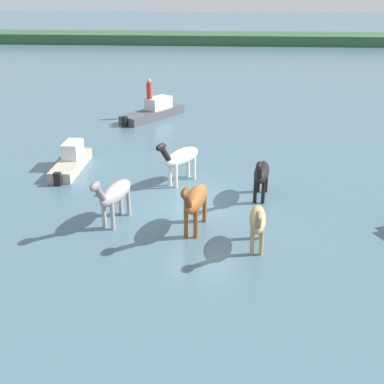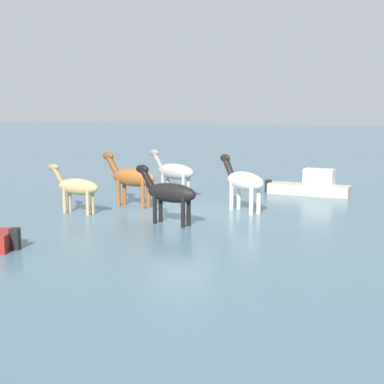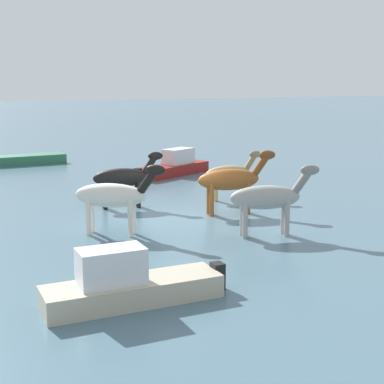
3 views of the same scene
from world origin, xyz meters
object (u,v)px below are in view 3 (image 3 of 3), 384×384
object	(u,v)px
horse_lead	(231,180)
horse_mid_herd	(268,198)
boat_launch_far	(130,289)
horse_dun_straggler	(230,174)
boat_skiff_near	(20,161)
boat_motor_center	(172,168)
horse_pinto_flank	(124,178)
horse_rear_stallion	(114,196)

from	to	relation	value
horse_lead	horse_mid_herd	distance (m)	2.83
boat_launch_far	horse_dun_straggler	bearing A→B (deg)	-129.23
horse_lead	boat_skiff_near	size ratio (longest dim) A/B	0.55
boat_motor_center	boat_skiff_near	bearing A→B (deg)	106.71
horse_mid_herd	horse_dun_straggler	distance (m)	5.05
horse_pinto_flank	boat_skiff_near	bearing A→B (deg)	107.21
horse_dun_straggler	boat_launch_far	world-z (taller)	horse_dun_straggler
horse_mid_herd	boat_motor_center	size ratio (longest dim) A/B	0.60
horse_mid_herd	boat_skiff_near	bearing A→B (deg)	119.76
horse_lead	horse_rear_stallion	distance (m)	4.31
horse_mid_herd	horse_dun_straggler	size ratio (longest dim) A/B	1.13
boat_launch_far	boat_motor_center	xyz separation A→B (m)	(13.92, -6.89, 0.01)
horse_dun_straggler	horse_pinto_flank	bearing A→B (deg)	178.05
boat_launch_far	horse_pinto_flank	bearing A→B (deg)	-107.32
horse_mid_herd	boat_launch_far	size ratio (longest dim) A/B	0.68
horse_pinto_flank	boat_motor_center	bearing A→B (deg)	62.77
horse_mid_herd	boat_motor_center	xyz separation A→B (m)	(10.84, -1.77, -0.78)
horse_lead	horse_mid_herd	world-z (taller)	horse_lead
horse_pinto_flank	horse_lead	bearing A→B (deg)	-30.10
horse_dun_straggler	boat_skiff_near	size ratio (longest dim) A/B	0.47
horse_pinto_flank	boat_launch_far	size ratio (longest dim) A/B	0.65
horse_lead	boat_motor_center	distance (m)	8.20
horse_dun_straggler	boat_skiff_near	xyz separation A→B (m)	(12.36, 5.54, -0.79)
horse_pinto_flank	horse_dun_straggler	bearing A→B (deg)	4.60
horse_rear_stallion	horse_pinto_flank	bearing A→B (deg)	101.02
horse_mid_herd	boat_launch_far	world-z (taller)	horse_mid_herd
horse_lead	horse_rear_stallion	bearing A→B (deg)	-157.58
horse_lead	horse_pinto_flank	bearing A→B (deg)	151.38
horse_pinto_flank	horse_mid_herd	xyz separation A→B (m)	(-5.18, -2.47, 0.06)
horse_mid_herd	boat_motor_center	world-z (taller)	horse_mid_herd
horse_dun_straggler	horse_rear_stallion	size ratio (longest dim) A/B	0.94
horse_rear_stallion	boat_launch_far	xyz separation A→B (m)	(-5.02, 1.29, -0.81)
horse_mid_herd	boat_motor_center	bearing A→B (deg)	97.12
horse_pinto_flank	boat_launch_far	distance (m)	8.69
horse_mid_herd	horse_rear_stallion	distance (m)	4.30
boat_skiff_near	boat_motor_center	size ratio (longest dim) A/B	1.12
horse_pinto_flank	boat_motor_center	xyz separation A→B (m)	(5.67, -4.24, -0.73)
horse_mid_herd	horse_rear_stallion	world-z (taller)	horse_rear_stallion
boat_launch_far	horse_mid_herd	bearing A→B (deg)	-148.53
horse_dun_straggler	boat_skiff_near	world-z (taller)	horse_dun_straggler
boat_launch_far	boat_motor_center	size ratio (longest dim) A/B	0.88
horse_mid_herd	horse_rear_stallion	xyz separation A→B (m)	(1.95, 3.83, 0.02)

